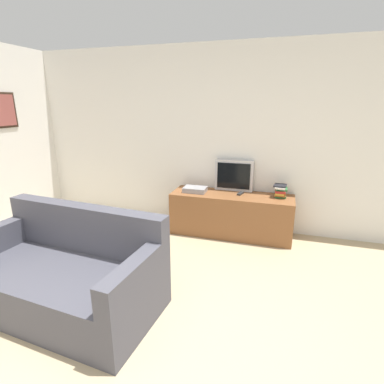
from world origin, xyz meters
The scene contains 7 objects.
wall_back centered at (0.00, 3.03, 1.30)m, with size 9.00×0.06×2.60m.
tv_stand centered at (0.13, 2.72, 0.30)m, with size 1.68×0.52×0.59m.
television centered at (0.12, 2.94, 0.82)m, with size 0.55×0.09×0.45m.
couch centered at (-1.05, 0.72, 0.29)m, with size 1.83×1.04×0.87m.
book_stack centered at (0.78, 2.79, 0.68)m, with size 0.18×0.22×0.17m.
remote_on_stand centered at (0.25, 2.76, 0.61)m, with size 0.08×0.15×0.02m.
set_top_box centered at (-0.39, 2.70, 0.63)m, with size 0.32×0.23×0.07m.
Camera 1 is at (0.76, -1.24, 1.82)m, focal length 28.00 mm.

